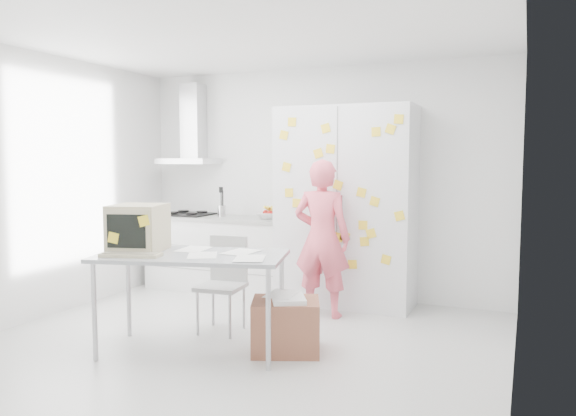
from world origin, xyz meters
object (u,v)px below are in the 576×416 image
at_px(person, 322,238).
at_px(cardboard_box, 286,325).
at_px(desk, 157,240).
at_px(chair, 224,278).

xyz_separation_m(person, cardboard_box, (0.09, -1.15, -0.58)).
bearing_deg(cardboard_box, desk, -161.80).
bearing_deg(cardboard_box, person, 94.64).
height_order(chair, cardboard_box, chair).
height_order(person, chair, person).
bearing_deg(person, cardboard_box, 92.32).
xyz_separation_m(desk, chair, (0.26, 0.68, -0.43)).
distance_m(desk, cardboard_box, 1.31).
xyz_separation_m(person, chair, (-0.69, -0.82, -0.31)).
bearing_deg(person, chair, 47.36).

